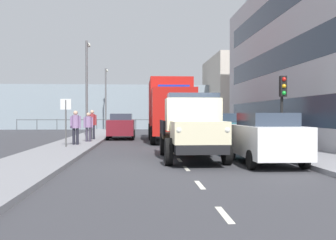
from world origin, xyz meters
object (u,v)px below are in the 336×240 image
at_px(car_white_kerbside_near, 265,137).
at_px(pedestrian_in_dark_coat, 88,125).
at_px(lorry_cargo_red, 170,108).
at_px(traffic_light_near, 283,96).
at_px(street_sign, 66,114).
at_px(truck_vintage_cream, 193,128).
at_px(pedestrian_near_railing, 76,125).
at_px(car_teal_kerbside_1, 227,130).
at_px(pedestrian_couple_a, 92,122).
at_px(car_grey_kerbside_3, 194,124).
at_px(car_maroon_oppositeside_0, 121,126).
at_px(lamp_post_promenade, 87,80).
at_px(lamp_post_far, 106,93).
at_px(car_navy_kerbside_2, 208,127).

height_order(car_white_kerbside_near, pedestrian_in_dark_coat, pedestrian_in_dark_coat).
xyz_separation_m(lorry_cargo_red, traffic_light_near, (-4.41, 7.54, 0.40)).
bearing_deg(street_sign, truck_vintage_cream, 140.04).
height_order(pedestrian_near_railing, street_sign, street_sign).
relative_size(pedestrian_near_railing, street_sign, 0.76).
distance_m(pedestrian_near_railing, traffic_light_near, 10.07).
distance_m(car_teal_kerbside_1, street_sign, 7.72).
distance_m(lorry_cargo_red, pedestrian_couple_a, 4.86).
bearing_deg(pedestrian_near_railing, car_grey_kerbside_3, -125.00).
relative_size(lorry_cargo_red, car_maroon_oppositeside_0, 1.99).
xyz_separation_m(car_teal_kerbside_1, traffic_light_near, (-2.04, 1.89, 1.58)).
relative_size(car_maroon_oppositeside_0, street_sign, 1.83).
height_order(car_grey_kerbside_3, lamp_post_promenade, lamp_post_promenade).
relative_size(traffic_light_near, lamp_post_promenade, 0.49).
height_order(truck_vintage_cream, street_sign, truck_vintage_cream).
distance_m(truck_vintage_cream, car_maroon_oppositeside_0, 12.95).
bearing_deg(pedestrian_couple_a, pedestrian_near_railing, 85.79).
bearing_deg(lorry_cargo_red, lamp_post_far, -71.03).
height_order(truck_vintage_cream, car_grey_kerbside_3, truck_vintage_cream).
height_order(pedestrian_couple_a, traffic_light_near, traffic_light_near).
distance_m(car_navy_kerbside_2, traffic_light_near, 7.87).
height_order(car_navy_kerbside_2, traffic_light_near, traffic_light_near).
distance_m(car_white_kerbside_near, car_navy_kerbside_2, 11.27).
bearing_deg(pedestrian_in_dark_coat, pedestrian_near_railing, 81.34).
distance_m(pedestrian_in_dark_coat, street_sign, 3.56).
distance_m(car_navy_kerbside_2, street_sign, 9.53).
distance_m(car_navy_kerbside_2, lamp_post_promenade, 9.03).
height_order(truck_vintage_cream, lamp_post_far, lamp_post_far).
bearing_deg(lamp_post_far, lorry_cargo_red, 108.97).
distance_m(traffic_light_near, lamp_post_promenade, 14.52).
xyz_separation_m(pedestrian_near_railing, pedestrian_couple_a, (-0.30, -4.13, 0.05)).
bearing_deg(truck_vintage_cream, lamp_post_far, -78.05).
distance_m(pedestrian_near_railing, lamp_post_promenade, 7.92).
bearing_deg(lorry_cargo_red, traffic_light_near, 120.30).
relative_size(car_teal_kerbside_1, car_navy_kerbside_2, 1.02).
height_order(lorry_cargo_red, car_white_kerbside_near, lorry_cargo_red).
distance_m(pedestrian_near_railing, street_sign, 1.39).
relative_size(pedestrian_in_dark_coat, street_sign, 0.72).
xyz_separation_m(car_teal_kerbside_1, pedestrian_in_dark_coat, (7.11, -3.43, 0.21)).
bearing_deg(street_sign, pedestrian_couple_a, -95.71).
bearing_deg(car_grey_kerbside_3, traffic_light_near, 98.44).
height_order(car_white_kerbside_near, pedestrian_near_railing, pedestrian_near_railing).
bearing_deg(car_teal_kerbside_1, car_grey_kerbside_3, -90.00).
relative_size(lorry_cargo_red, car_grey_kerbside_3, 1.98).
xyz_separation_m(pedestrian_couple_a, lamp_post_promenade, (0.76, -3.23, 2.86)).
height_order(car_teal_kerbside_1, car_grey_kerbside_3, same).
distance_m(traffic_light_near, lamp_post_far, 25.30).
relative_size(truck_vintage_cream, pedestrian_couple_a, 3.16).
relative_size(car_grey_kerbside_3, street_sign, 1.84).
xyz_separation_m(car_grey_kerbside_3, lamp_post_far, (7.78, -9.54, 2.97)).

